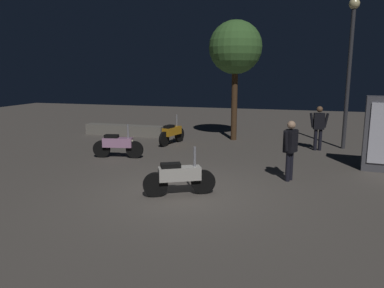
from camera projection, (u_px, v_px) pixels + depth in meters
name	position (u px, v px, depth m)	size (l,w,h in m)	color
ground_plane	(183.00, 193.00, 8.62)	(40.00, 40.00, 0.00)	#605951
motorcycle_white_foreground	(179.00, 177.00, 8.41)	(1.51, 0.86, 1.11)	black
motorcycle_orange_parked_left	(172.00, 133.00, 14.33)	(0.51, 1.64, 1.11)	black
motorcycle_pink_parked_right	(118.00, 145.00, 12.06)	(1.65, 0.47, 1.11)	black
person_rider_beside	(290.00, 146.00, 9.46)	(0.37, 0.64, 1.55)	black
person_bystander_far	(319.00, 124.00, 13.11)	(0.66, 0.28, 1.57)	black
streetlamp_near	(350.00, 56.00, 12.96)	(0.36, 0.36, 5.20)	#38383D
tree_left_bg	(235.00, 48.00, 14.63)	(2.09, 2.09, 4.74)	#4C331E
planter_wall_low	(125.00, 130.00, 16.38)	(3.58, 0.50, 0.45)	gray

